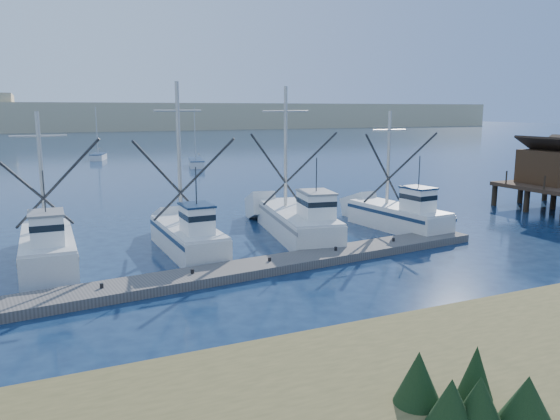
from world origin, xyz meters
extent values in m
plane|color=#0C1C38|center=(0.00, 0.00, 0.00)|extent=(500.00, 500.00, 0.00)
cube|color=#615B57|center=(-8.29, 5.64, 0.21)|extent=(31.93, 5.49, 0.43)
cube|color=#4C331E|center=(21.50, 12.00, 3.30)|extent=(4.00, 4.00, 2.60)
cube|color=tan|center=(0.00, 210.00, 5.00)|extent=(360.00, 60.00, 10.00)
cube|color=silver|center=(-15.11, 11.07, 0.76)|extent=(2.60, 8.17, 1.52)
cube|color=white|center=(-15.11, 8.98, 2.27)|extent=(1.46, 2.01, 1.50)
cylinder|color=#B7B2A8|center=(-15.11, 12.45, 4.57)|extent=(0.22, 0.22, 6.11)
cube|color=silver|center=(-8.07, 10.81, 0.69)|extent=(2.48, 7.65, 1.39)
cube|color=white|center=(-8.07, 8.86, 2.14)|extent=(1.40, 1.88, 1.50)
cylinder|color=#B7B2A8|center=(-8.07, 12.11, 5.30)|extent=(0.22, 0.22, 7.83)
cube|color=silver|center=(-0.93, 11.82, 0.77)|extent=(4.46, 9.98, 1.54)
cube|color=white|center=(-0.93, 9.35, 2.29)|extent=(2.03, 2.60, 1.50)
cylinder|color=#B7B2A8|center=(-0.93, 13.46, 5.33)|extent=(0.22, 0.22, 7.58)
cube|color=silver|center=(5.87, 10.74, 0.72)|extent=(3.12, 7.68, 1.45)
cube|color=white|center=(5.87, 8.82, 2.20)|extent=(1.54, 1.96, 1.50)
cylinder|color=#B7B2A8|center=(5.87, 12.02, 4.53)|extent=(0.22, 0.22, 6.17)
cube|color=silver|center=(4.96, 54.78, 0.45)|extent=(3.25, 6.81, 0.90)
cylinder|color=#B7B2A8|center=(4.96, 55.08, 4.50)|extent=(0.12, 0.12, 7.20)
cube|color=silver|center=(-6.05, 70.73, 0.45)|extent=(3.05, 5.14, 0.90)
cylinder|color=#B7B2A8|center=(-6.05, 71.03, 4.50)|extent=(0.12, 0.12, 7.20)
camera|label=1|loc=(-15.50, -17.65, 7.73)|focal=35.00mm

